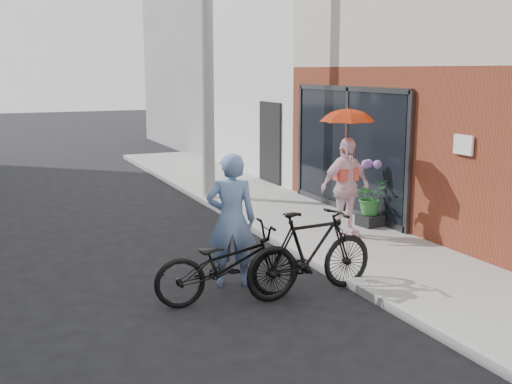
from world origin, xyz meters
TOP-DOWN VIEW (x-y plane):
  - ground at (0.00, 0.00)m, footprint 80.00×80.00m
  - sidewalk at (2.10, 2.00)m, footprint 2.20×24.00m
  - curb at (0.94, 2.00)m, footprint 0.12×24.00m
  - plaster_building at (7.20, 9.00)m, footprint 8.00×6.00m
  - east_building_far at (7.20, 16.00)m, footprint 8.00×8.00m
  - utility_pole at (1.10, 6.00)m, footprint 0.28×0.28m
  - officer at (-0.52, 0.51)m, footprint 0.79×0.65m
  - bike_left at (-0.80, -0.08)m, footprint 1.96×0.81m
  - bike_right at (0.30, -0.26)m, footprint 1.96×0.70m
  - kimono_woman at (2.08, 1.80)m, footprint 1.05×0.55m
  - parasol at (2.08, 1.80)m, footprint 0.87×0.87m
  - planter at (2.89, 2.24)m, footprint 0.44×0.44m
  - potted_plant at (2.89, 2.24)m, footprint 0.60×0.52m

SIDE VIEW (x-z plane):
  - ground at x=0.00m, z-range 0.00..0.00m
  - sidewalk at x=2.10m, z-range 0.00..0.12m
  - curb at x=0.94m, z-range 0.00..0.12m
  - planter at x=2.89m, z-range 0.12..0.33m
  - bike_left at x=-0.80m, z-range 0.00..1.01m
  - bike_right at x=0.30m, z-range 0.00..1.15m
  - potted_plant at x=2.89m, z-range 0.33..1.00m
  - officer at x=-0.52m, z-range 0.00..1.85m
  - kimono_woman at x=2.08m, z-range 0.12..1.82m
  - parasol at x=2.08m, z-range 1.82..2.59m
  - plaster_building at x=7.20m, z-range 0.00..7.00m
  - east_building_far at x=7.20m, z-range 0.00..7.00m
  - utility_pole at x=1.10m, z-range 0.00..7.00m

